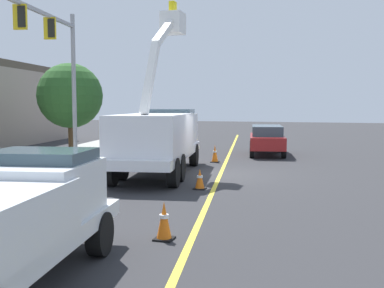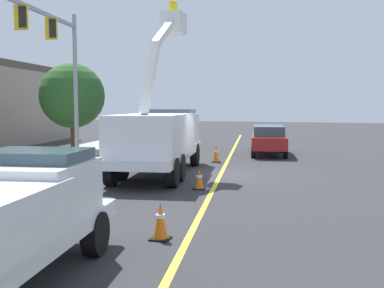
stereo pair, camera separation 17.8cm
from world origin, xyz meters
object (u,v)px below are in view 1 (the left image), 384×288
(traffic_signal_mast, at_px, (57,54))
(passing_minivan, at_px, (267,138))
(traffic_cone_trailing, at_px, (215,154))
(traffic_cone_mid_rear, at_px, (200,179))
(utility_bucket_truck, at_px, (159,136))
(traffic_cone_mid_front, at_px, (164,221))

(traffic_signal_mast, bearing_deg, passing_minivan, -51.54)
(passing_minivan, height_order, traffic_cone_trailing, passing_minivan)
(traffic_cone_mid_rear, bearing_deg, passing_minivan, -3.63)
(utility_bucket_truck, xyz_separation_m, traffic_cone_mid_rear, (-2.77, -2.57, -1.27))
(utility_bucket_truck, distance_m, traffic_cone_mid_front, 9.29)
(traffic_cone_mid_front, height_order, traffic_cone_trailing, traffic_cone_trailing)
(traffic_cone_mid_front, xyz_separation_m, traffic_cone_mid_rear, (5.78, 0.89, -0.06))
(traffic_cone_mid_front, distance_m, traffic_signal_mast, 14.45)
(passing_minivan, height_order, traffic_cone_mid_front, passing_minivan)
(utility_bucket_truck, height_order, traffic_cone_mid_rear, utility_bucket_truck)
(passing_minivan, height_order, traffic_cone_mid_rear, passing_minivan)
(utility_bucket_truck, bearing_deg, traffic_cone_trailing, -16.10)
(passing_minivan, xyz_separation_m, traffic_cone_trailing, (-4.24, 2.02, -0.54))
(traffic_cone_mid_front, relative_size, traffic_cone_mid_rear, 1.18)
(traffic_cone_mid_rear, bearing_deg, traffic_signal_mast, 63.20)
(traffic_signal_mast, bearing_deg, traffic_cone_mid_rear, -116.80)
(traffic_cone_trailing, height_order, traffic_signal_mast, traffic_signal_mast)
(passing_minivan, bearing_deg, utility_bucket_truck, 159.16)
(utility_bucket_truck, relative_size, traffic_cone_mid_rear, 12.18)
(traffic_cone_mid_rear, bearing_deg, traffic_cone_mid_front, -171.27)
(passing_minivan, distance_m, traffic_cone_trailing, 4.73)
(traffic_cone_mid_rear, bearing_deg, utility_bucket_truck, 42.86)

